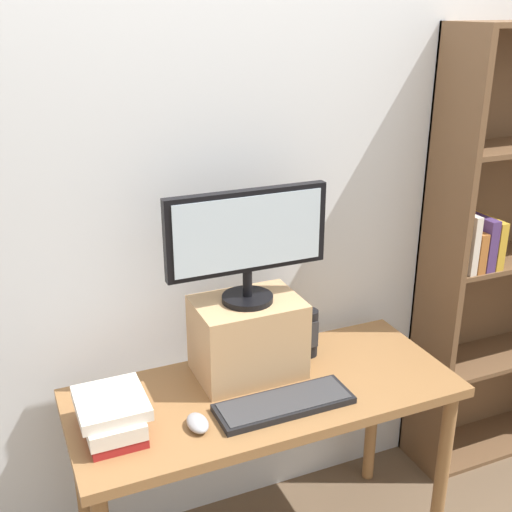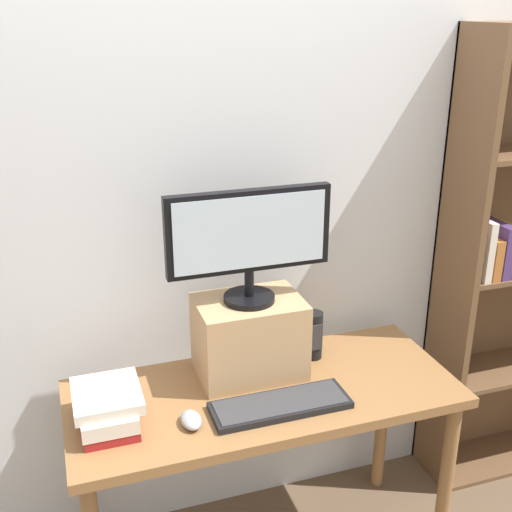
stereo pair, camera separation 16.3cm
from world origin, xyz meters
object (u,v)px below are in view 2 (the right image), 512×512
at_px(keyboard, 280,405).
at_px(desk, 264,413).
at_px(riser_box, 249,337).
at_px(book_stack, 107,407).
at_px(computer_monitor, 249,238).
at_px(desk_speaker, 313,335).
at_px(computer_mouse, 191,420).

bearing_deg(keyboard, desk, 96.63).
distance_m(desk, keyboard, 0.16).
distance_m(riser_box, book_stack, 0.54).
relative_size(computer_monitor, keyboard, 1.23).
height_order(computer_monitor, keyboard, computer_monitor).
distance_m(desk, desk_speaker, 0.34).
bearing_deg(desk, desk_speaker, 31.22).
bearing_deg(desk, computer_monitor, 95.84).
distance_m(desk, computer_mouse, 0.32).
bearing_deg(computer_mouse, desk_speaker, 26.74).
relative_size(computer_monitor, book_stack, 2.23).
relative_size(desk, book_stack, 5.29).
bearing_deg(riser_box, keyboard, -83.80).
height_order(computer_monitor, book_stack, computer_monitor).
height_order(desk, desk_speaker, desk_speaker).
bearing_deg(riser_box, desk_speaker, 5.50).
height_order(computer_monitor, computer_mouse, computer_monitor).
bearing_deg(computer_monitor, riser_box, 90.00).
xyz_separation_m(keyboard, book_stack, (-0.54, 0.09, 0.05)).
distance_m(computer_monitor, book_stack, 0.70).
height_order(desk, keyboard, keyboard).
height_order(riser_box, computer_monitor, computer_monitor).
relative_size(computer_monitor, desk_speaker, 3.07).
bearing_deg(book_stack, riser_box, 16.52).
distance_m(riser_box, desk_speaker, 0.26).
bearing_deg(computer_mouse, keyboard, -0.96).
distance_m(riser_box, computer_mouse, 0.38).
bearing_deg(riser_box, computer_monitor, -90.00).
xyz_separation_m(riser_box, computer_monitor, (0.00, -0.00, 0.37)).
distance_m(computer_monitor, keyboard, 0.55).
distance_m(keyboard, computer_mouse, 0.29).
bearing_deg(computer_monitor, keyboard, -83.76).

